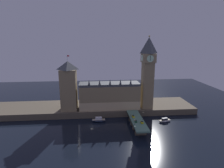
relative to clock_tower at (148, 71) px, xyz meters
The scene contains 16 objects.
ground_plane 78.27m from the clock_tower, 154.89° to the right, with size 400.00×400.00×0.00m, color black.
embankment 72.56m from the clock_tower, 168.17° to the left, with size 220.00×42.00×6.33m.
parliament_hall 47.04m from the clock_tower, behind, with size 61.99×19.48×32.33m.
clock_tower is the anchor object (origin of this frame).
victoria_tower 81.89m from the clock_tower, behind, with size 15.97×15.97×55.82m.
bridge 54.68m from the clock_tower, 118.18° to the right, with size 10.94×46.00×7.32m.
car_northbound_lead 50.02m from the clock_tower, 126.39° to the right, with size 2.09×4.59×1.57m.
car_northbound_trail 56.26m from the clock_tower, 117.93° to the right, with size 1.96×4.46×1.33m.
car_southbound_lead 56.77m from the clock_tower, 110.26° to the right, with size 2.08×3.91×1.57m.
pedestrian_near_rail 61.61m from the clock_tower, 116.65° to the right, with size 0.38×0.38×1.74m.
pedestrian_mid_walk 51.91m from the clock_tower, 110.08° to the right, with size 0.38×0.38×1.60m.
pedestrian_far_rail 49.87m from the clock_tower, 131.92° to the right, with size 0.38×0.38×1.64m.
street_lamp_near 62.03m from the clock_tower, 115.57° to the right, with size 1.34×0.60×6.71m.
street_lamp_mid 48.21m from the clock_tower, 110.43° to the right, with size 1.34×0.60×6.92m.
boat_upstream 69.73m from the clock_tower, 160.93° to the right, with size 13.83×4.90×4.69m.
boat_downstream 51.52m from the clock_tower, 63.38° to the right, with size 13.15×6.66×3.85m.
Camera 1 is at (4.17, -157.49, 75.88)m, focal length 30.00 mm.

